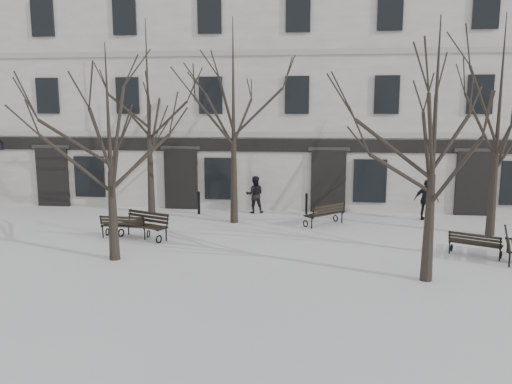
# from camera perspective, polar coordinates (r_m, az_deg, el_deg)

# --- Properties ---
(ground) EXTENTS (100.00, 100.00, 0.00)m
(ground) POSITION_cam_1_polar(r_m,az_deg,el_deg) (16.17, -3.60, -7.65)
(ground) COLOR silver
(ground) RESTS_ON ground
(building) EXTENTS (40.40, 10.20, 11.40)m
(building) POSITION_cam_1_polar(r_m,az_deg,el_deg) (28.33, 0.91, 10.95)
(building) COLOR beige
(building) RESTS_ON ground
(tree_1) EXTENTS (4.71, 4.71, 6.73)m
(tree_1) POSITION_cam_1_polar(r_m,az_deg,el_deg) (16.06, -16.48, 7.11)
(tree_1) COLOR black
(tree_1) RESTS_ON ground
(tree_2) EXTENTS (5.01, 5.01, 7.16)m
(tree_2) POSITION_cam_1_polar(r_m,az_deg,el_deg) (14.24, 19.78, 7.80)
(tree_2) COLOR black
(tree_2) RESTS_ON ground
(tree_4) EXTENTS (6.07, 6.07, 8.67)m
(tree_4) POSITION_cam_1_polar(r_m,az_deg,el_deg) (23.03, -12.26, 10.87)
(tree_4) COLOR black
(tree_4) RESTS_ON ground
(tree_5) EXTENTS (5.89, 5.89, 8.41)m
(tree_5) POSITION_cam_1_polar(r_m,az_deg,el_deg) (20.74, -2.61, 10.82)
(tree_5) COLOR black
(tree_5) RESTS_ON ground
(tree_6) EXTENTS (5.72, 5.72, 8.18)m
(tree_6) POSITION_cam_1_polar(r_m,az_deg,el_deg) (20.57, 26.12, 9.49)
(tree_6) COLOR black
(tree_6) RESTS_ON ground
(bench_1) EXTENTS (1.79, 0.76, 0.88)m
(bench_1) POSITION_cam_1_polar(r_m,az_deg,el_deg) (19.24, -14.78, -3.71)
(bench_1) COLOR black
(bench_1) RESTS_ON ground
(bench_2) EXTENTS (1.67, 1.24, 0.81)m
(bench_2) POSITION_cam_1_polar(r_m,az_deg,el_deg) (17.78, 23.76, -5.40)
(bench_2) COLOR black
(bench_2) RESTS_ON ground
(bench_3) EXTENTS (2.06, 1.44, 0.99)m
(bench_3) POSITION_cam_1_polar(r_m,az_deg,el_deg) (18.98, -12.65, -3.62)
(bench_3) COLOR black
(bench_3) RESTS_ON ground
(bench_4) EXTENTS (1.76, 1.71, 0.92)m
(bench_4) POSITION_cam_1_polar(r_m,az_deg,el_deg) (20.81, 7.92, -2.45)
(bench_4) COLOR black
(bench_4) RESTS_ON ground
(bollard_a) EXTENTS (0.14, 0.14, 1.07)m
(bollard_a) POSITION_cam_1_polar(r_m,az_deg,el_deg) (22.96, -6.56, -1.13)
(bollard_a) COLOR black
(bollard_a) RESTS_ON ground
(bollard_b) EXTENTS (0.12, 0.12, 0.97)m
(bollard_b) POSITION_cam_1_polar(r_m,az_deg,el_deg) (22.95, 5.78, -1.25)
(bollard_b) COLOR black
(bollard_b) RESTS_ON ground
(pedestrian_b) EXTENTS (0.92, 0.75, 1.72)m
(pedestrian_b) POSITION_cam_1_polar(r_m,az_deg,el_deg) (23.22, -0.14, -2.39)
(pedestrian_b) COLOR black
(pedestrian_b) RESTS_ON ground
(pedestrian_c) EXTENTS (1.12, 0.86, 1.76)m
(pedestrian_c) POSITION_cam_1_polar(r_m,az_deg,el_deg) (22.89, 18.78, -3.06)
(pedestrian_c) COLOR black
(pedestrian_c) RESTS_ON ground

